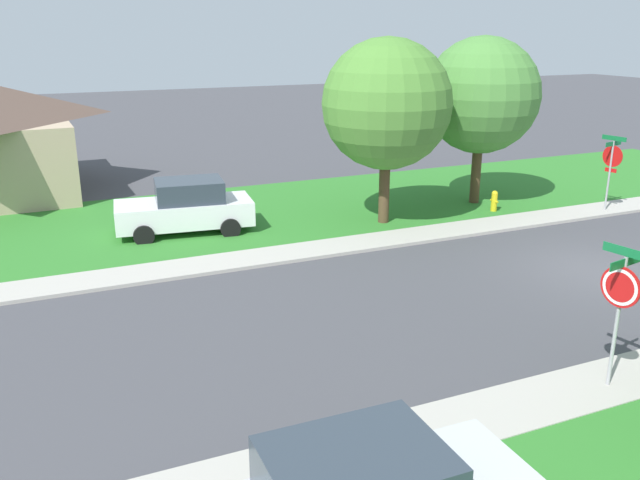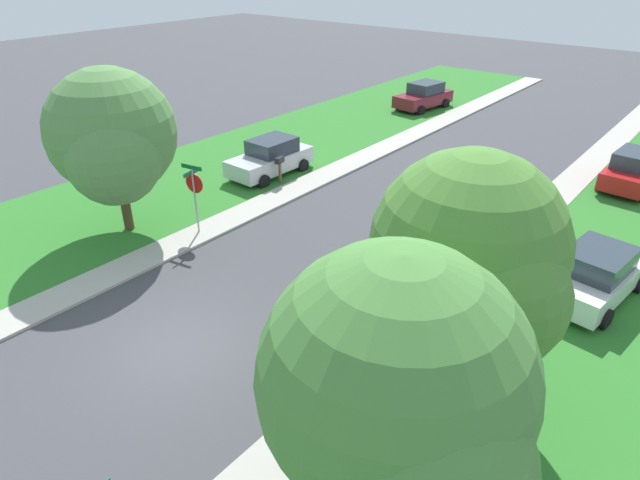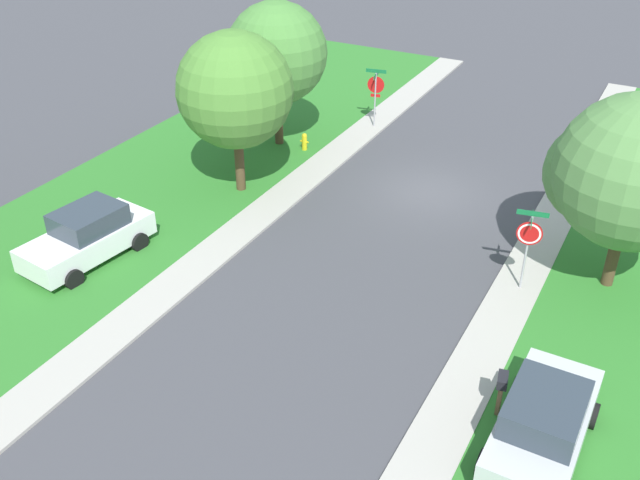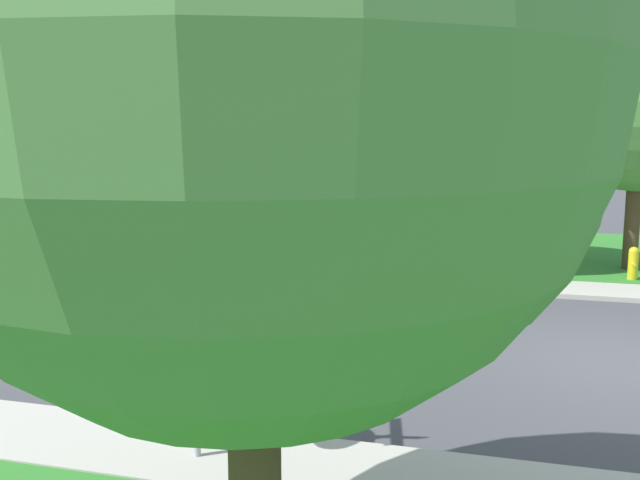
# 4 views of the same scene
# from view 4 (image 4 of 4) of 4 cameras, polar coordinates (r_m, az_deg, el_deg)

# --- Properties ---
(ground_plane) EXTENTS (120.00, 120.00, 0.00)m
(ground_plane) POSITION_cam_4_polar(r_m,az_deg,el_deg) (12.05, 22.42, -8.83)
(ground_plane) COLOR #424247
(sidewalk_east) EXTENTS (1.40, 56.00, 0.10)m
(sidewalk_east) POSITION_cam_4_polar(r_m,az_deg,el_deg) (19.48, -17.36, -1.74)
(sidewalk_east) COLOR #ADA89E
(sidewalk_east) RESTS_ON ground
(lawn_east) EXTENTS (8.00, 56.00, 0.08)m
(lawn_east) POSITION_cam_4_polar(r_m,az_deg,el_deg) (23.51, -11.22, 0.27)
(lawn_east) COLOR #2D7528
(lawn_east) RESTS_ON ground
(stop_sign_far_corner) EXTENTS (0.91, 0.91, 2.77)m
(stop_sign_far_corner) POSITION_cam_4_polar(r_m,az_deg,el_deg) (7.51, -10.17, -3.95)
(stop_sign_far_corner) COLOR #9E9EA3
(stop_sign_far_corner) RESTS_ON ground
(car_white_near_corner) EXTENTS (2.44, 4.49, 1.76)m
(car_white_near_corner) POSITION_cam_4_polar(r_m,az_deg,el_deg) (21.22, -7.19, 1.71)
(car_white_near_corner) COLOR white
(car_white_near_corner) RESTS_ON ground
(tree_sidewalk_mid) EXTENTS (4.55, 4.23, 6.15)m
(tree_sidewalk_mid) POSITION_cam_4_polar(r_m,az_deg,el_deg) (18.12, 10.56, 9.95)
(tree_sidewalk_mid) COLOR #4C3823
(tree_sidewalk_mid) RESTS_ON ground
(tree_corner_large) EXTENTS (4.88, 4.54, 6.17)m
(tree_corner_large) POSITION_cam_4_polar(r_m,az_deg,el_deg) (4.80, -2.50, 11.26)
(tree_corner_large) COLOR #4C3823
(tree_corner_large) RESTS_ON ground
(house_right_setback) EXTENTS (9.15, 7.97, 4.60)m
(house_right_setback) POSITION_cam_4_polar(r_m,az_deg,el_deg) (31.66, -12.23, 6.71)
(house_right_setback) COLOR tan
(house_right_setback) RESTS_ON ground
(fire_hydrant) EXTENTS (0.38, 0.22, 0.83)m
(fire_hydrant) POSITION_cam_4_polar(r_m,az_deg,el_deg) (17.91, 23.43, -1.74)
(fire_hydrant) COLOR gold
(fire_hydrant) RESTS_ON ground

